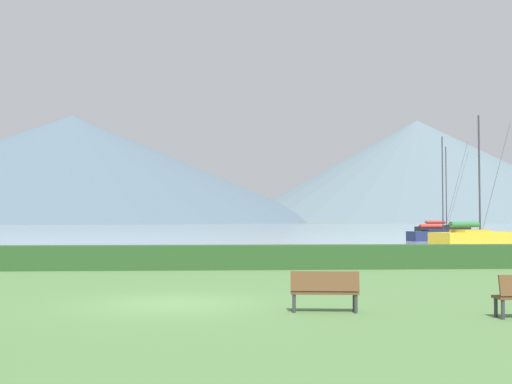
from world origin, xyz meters
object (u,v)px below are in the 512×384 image
sailboat_slip_5 (475,238)px  park_bench_near_path (325,289)px  sailboat_slip_0 (439,235)px  sailboat_slip_6 (443,230)px

sailboat_slip_5 → park_bench_near_path: (-17.49, -33.71, -0.15)m
sailboat_slip_0 → sailboat_slip_6: bearing=59.5°
sailboat_slip_0 → park_bench_near_path: bearing=-122.2°
sailboat_slip_5 → sailboat_slip_6: bearing=52.1°
sailboat_slip_0 → sailboat_slip_6: (8.71, 23.03, 0.10)m
sailboat_slip_6 → park_bench_near_path: 74.91m
sailboat_slip_0 → sailboat_slip_5: sailboat_slip_5 is taller
park_bench_near_path → sailboat_slip_0: bearing=74.1°
sailboat_slip_5 → sailboat_slip_0: bearing=60.7°
sailboat_slip_6 → park_bench_near_path: bearing=-117.0°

